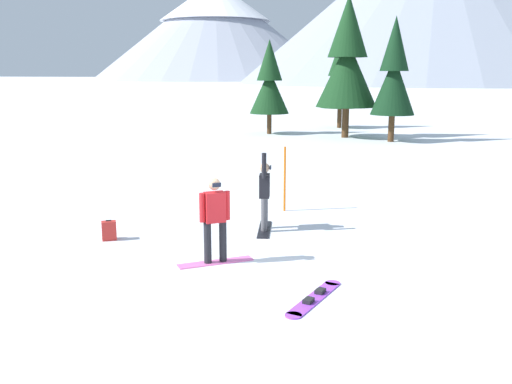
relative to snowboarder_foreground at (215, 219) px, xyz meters
The scene contains 11 objects.
ground_plane 1.67m from the snowboarder_foreground, 30.25° to the right, with size 800.00×800.00×0.00m, color white.
snowboarder_foreground is the anchor object (origin of this frame).
snowboarder_midground 2.65m from the snowboarder_foreground, 85.10° to the left, with size 0.64×1.55×1.92m.
loose_snowboard_far_spare 2.74m from the snowboarder_foreground, 28.13° to the right, with size 0.67×1.90×0.09m.
backpack_red 3.09m from the snowboarder_foreground, 165.32° to the left, with size 0.38×0.37×0.47m.
trail_marker_pole 4.68m from the snowboarder_foreground, 87.74° to the left, with size 0.06×0.06×1.79m, color orange.
pine_tree_slender 22.18m from the snowboarder_foreground, 85.70° to the left, with size 2.39×2.39×6.70m.
pine_tree_leaning 23.55m from the snowboarder_foreground, 92.67° to the left, with size 3.51×3.51×8.07m.
pine_tree_broad 24.62m from the snowboarder_foreground, 103.90° to the left, with size 2.42×2.42×5.72m.
pine_tree_tall 29.30m from the snowboarder_foreground, 94.73° to the left, with size 2.65×2.65×6.16m.
peak_central_summit 279.05m from the snowboarder_foreground, 111.64° to the left, with size 119.70×119.70×46.70m.
Camera 1 is at (2.89, -9.43, 3.76)m, focal length 39.93 mm.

